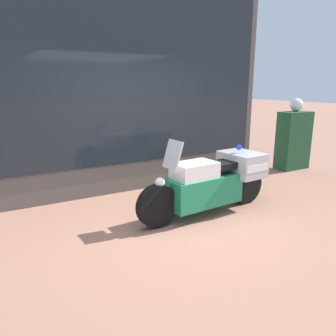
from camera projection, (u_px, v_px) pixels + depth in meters
ground_plane at (176, 227)px, 4.62m from camera, size 60.00×60.00×0.00m
shop_building at (98, 75)px, 5.60m from camera, size 6.01×0.55×4.19m
window_display at (138, 163)px, 6.38m from camera, size 4.75×0.30×1.88m
paramedic_motorcycle at (214, 180)px, 5.05m from camera, size 2.37×0.72×1.21m
utility_cabinet at (293, 141)px, 7.65m from camera, size 0.78×0.40×1.34m
white_helmet at (296, 105)px, 7.56m from camera, size 0.30×0.30×0.30m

